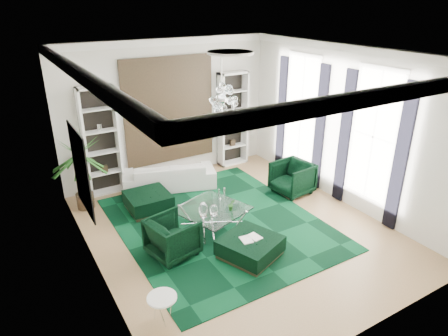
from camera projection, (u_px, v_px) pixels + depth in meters
floor at (236, 229)px, 8.88m from camera, size 6.00×7.00×0.02m
ceiling at (239, 52)px, 7.37m from camera, size 6.00×7.00×0.02m
wall_back at (169, 110)px, 10.90m from camera, size 6.00×0.02×3.80m
wall_front at (378, 227)px, 5.35m from camera, size 6.00×0.02×3.80m
wall_left at (87, 181)px, 6.71m from camera, size 0.02×7.00×3.80m
wall_right at (344, 126)px, 9.54m from camera, size 0.02×7.00×3.80m
crown_molding at (239, 58)px, 7.42m from camera, size 6.00×7.00×0.18m
ceiling_medallion at (230, 53)px, 7.62m from camera, size 0.90×0.90×0.05m
tapestry at (169, 111)px, 10.86m from camera, size 2.50×0.06×2.80m
shelving_left at (101, 142)px, 10.02m from camera, size 0.90×0.38×2.80m
shelving_right at (233, 119)px, 11.85m from camera, size 0.90×0.38×2.80m
painting at (82, 171)px, 7.22m from camera, size 0.04×1.30×1.60m
window_near at (373, 137)px, 8.82m from camera, size 0.03×1.10×2.90m
curtain_near_a at (401, 159)px, 8.29m from camera, size 0.07×0.30×3.25m
curtain_near_b at (344, 138)px, 9.52m from camera, size 0.07×0.30×3.25m
window_far at (301, 112)px, 10.71m from camera, size 0.03×1.10×2.90m
curtain_far_a at (320, 129)px, 10.18m from camera, size 0.07×0.30×3.25m
curtain_far_b at (282, 115)px, 11.41m from camera, size 0.07×0.30×3.25m
rug at (218, 223)px, 9.09m from camera, size 4.20×5.00×0.02m
sofa at (169, 175)px, 10.69m from camera, size 2.59×1.64×0.71m
armchair_left at (173, 237)px, 7.85m from camera, size 1.04×1.02×0.81m
armchair_right at (292, 178)px, 10.35m from camera, size 1.02×1.00×0.85m
coffee_table at (212, 218)px, 8.88m from camera, size 1.68×1.68×0.46m
ottoman_side at (148, 202)px, 9.58m from camera, size 0.99×0.99×0.44m
ottoman_front at (250, 248)px, 7.86m from camera, size 1.33×1.33×0.41m
book at (250, 238)px, 7.77m from camera, size 0.41×0.28×0.03m
side_table at (163, 309)px, 6.28m from camera, size 0.48×0.48×0.45m
palm at (80, 165)px, 9.33m from camera, size 1.66×1.66×2.28m
chandelier at (221, 99)px, 8.06m from camera, size 1.00×1.00×0.74m
table_plant at (231, 205)px, 8.68m from camera, size 0.17×0.15×0.26m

